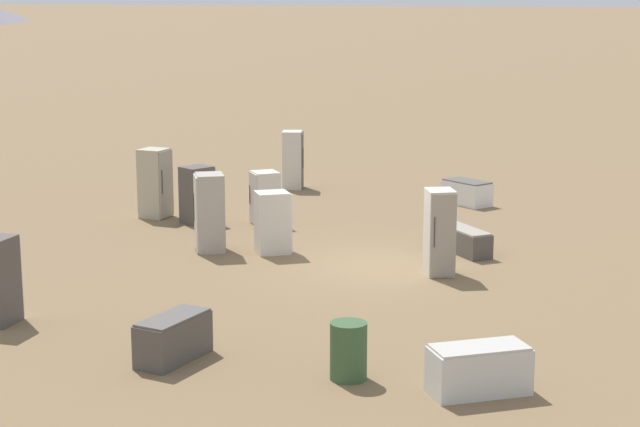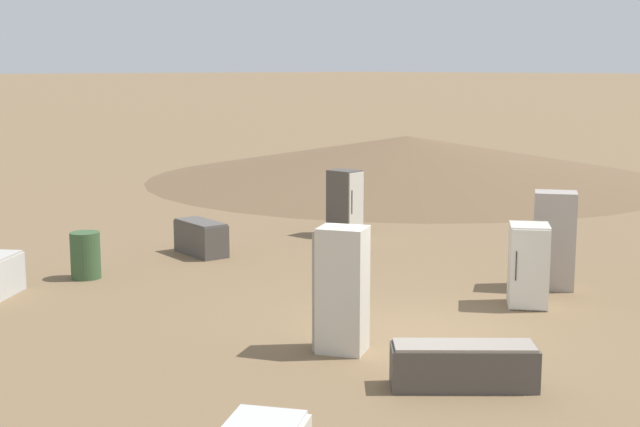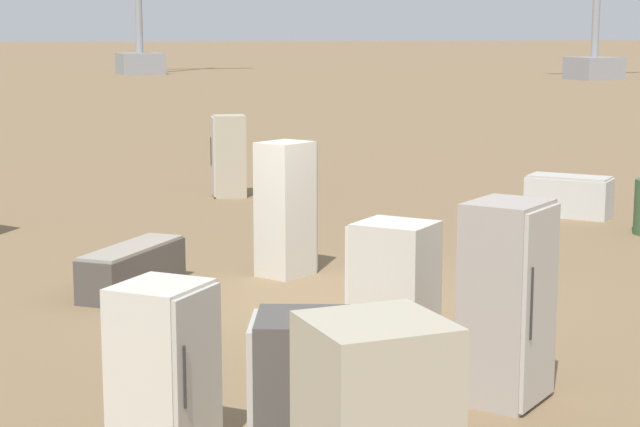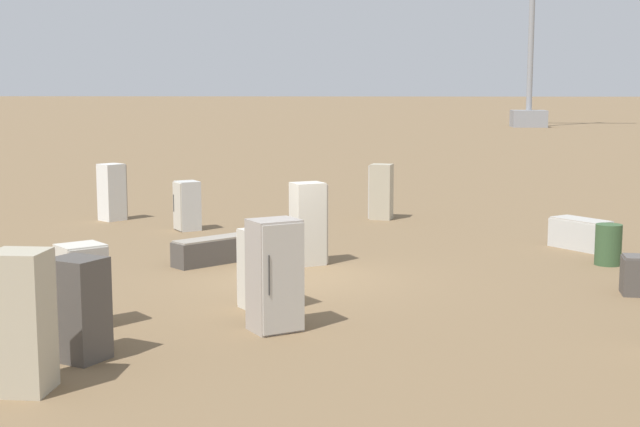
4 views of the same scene
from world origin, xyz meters
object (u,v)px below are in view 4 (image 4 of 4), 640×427
object	(u,v)px
discarded_fridge_0	(112,192)
discarded_fridge_8	(275,275)
discarded_fridge_12	(22,322)
discarded_fridge_6	(309,224)
discarded_fridge_9	(82,286)
discarded_fridge_7	(381,192)
discarded_fridge_1	(581,234)
rusty_barrel	(608,245)
discarded_fridge_4	(78,309)
discarded_fridge_14	(212,251)
discarded_fridge_2	(263,269)
discarded_fridge_10	(187,206)
power_pylon_2	(531,39)

from	to	relation	value
discarded_fridge_0	discarded_fridge_8	size ratio (longest dim) A/B	0.93
discarded_fridge_0	discarded_fridge_12	bearing A→B (deg)	-38.69
discarded_fridge_6	discarded_fridge_9	distance (m)	6.65
discarded_fridge_7	discarded_fridge_12	world-z (taller)	discarded_fridge_12
discarded_fridge_1	rusty_barrel	distance (m)	2.09
discarded_fridge_4	discarded_fridge_12	bearing A→B (deg)	-164.65
discarded_fridge_12	discarded_fridge_14	size ratio (longest dim) A/B	1.06
discarded_fridge_1	discarded_fridge_9	size ratio (longest dim) A/B	1.14
discarded_fridge_0	discarded_fridge_7	xyz separation A→B (m)	(-8.21, -0.99, -0.01)
discarded_fridge_14	rusty_barrel	bearing A→B (deg)	47.30
discarded_fridge_2	discarded_fridge_8	world-z (taller)	discarded_fridge_8
discarded_fridge_4	rusty_barrel	bearing A→B (deg)	-25.86
rusty_barrel	discarded_fridge_10	bearing A→B (deg)	-20.86
discarded_fridge_0	discarded_fridge_9	bearing A→B (deg)	-36.74
discarded_fridge_12	discarded_fridge_14	world-z (taller)	discarded_fridge_12
discarded_fridge_6	discarded_fridge_8	distance (m)	5.70
discarded_fridge_8	discarded_fridge_9	size ratio (longest dim) A/B	1.31
power_pylon_2	discarded_fridge_10	world-z (taller)	power_pylon_2
power_pylon_2	discarded_fridge_9	size ratio (longest dim) A/B	21.00
discarded_fridge_1	rusty_barrel	xyz separation A→B (m)	(-0.21, 2.08, 0.09)
discarded_fridge_2	discarded_fridge_14	bearing A→B (deg)	75.56
discarded_fridge_8	discarded_fridge_10	bearing A→B (deg)	-103.33
discarded_fridge_0	discarded_fridge_12	size ratio (longest dim) A/B	0.91
discarded_fridge_2	rusty_barrel	distance (m)	8.69
discarded_fridge_0	discarded_fridge_2	size ratio (longest dim) A/B	1.18
discarded_fridge_2	discarded_fridge_8	xyz separation A→B (m)	(-0.43, 1.47, 0.20)
discarded_fridge_1	discarded_fridge_8	size ratio (longest dim) A/B	0.87
discarded_fridge_0	discarded_fridge_1	bearing A→B (deg)	21.51
discarded_fridge_14	rusty_barrel	distance (m)	9.09
discarded_fridge_10	discarded_fridge_6	bearing A→B (deg)	-173.77
discarded_fridge_1	rusty_barrel	bearing A→B (deg)	-123.43
discarded_fridge_9	discarded_fridge_6	bearing A→B (deg)	-162.47
discarded_fridge_14	discarded_fridge_2	bearing A→B (deg)	-23.08
discarded_fridge_6	discarded_fridge_12	size ratio (longest dim) A/B	0.99
rusty_barrel	discarded_fridge_8	bearing A→B (deg)	42.59
discarded_fridge_4	discarded_fridge_14	size ratio (longest dim) A/B	0.86
discarded_fridge_4	discarded_fridge_14	world-z (taller)	discarded_fridge_4
discarded_fridge_7	discarded_fridge_8	size ratio (longest dim) A/B	0.91
discarded_fridge_1	discarded_fridge_8	xyz separation A→B (m)	(6.60, 8.34, 0.56)
discarded_fridge_4	discarded_fridge_6	bearing A→B (deg)	4.29
power_pylon_2	discarded_fridge_0	world-z (taller)	power_pylon_2
discarded_fridge_4	discarded_fridge_9	xyz separation A→B (m)	(0.56, -1.73, -0.06)
discarded_fridge_1	discarded_fridge_12	xyz separation A→B (m)	(9.49, 11.63, 0.57)
discarded_fridge_10	discarded_fridge_14	world-z (taller)	discarded_fridge_10
discarded_fridge_2	discarded_fridge_9	xyz separation A→B (m)	(2.82, 1.59, -0.02)
rusty_barrel	discarded_fridge_7	bearing A→B (deg)	-51.83
discarded_fridge_9	discarded_fridge_12	size ratio (longest dim) A/B	0.75
discarded_fridge_0	discarded_fridge_2	bearing A→B (deg)	-22.00
discarded_fridge_12	discarded_fridge_9	bearing A→B (deg)	96.35
discarded_fridge_10	discarded_fridge_0	bearing A→B (deg)	24.05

